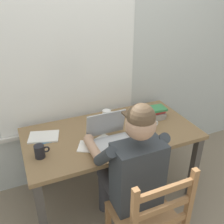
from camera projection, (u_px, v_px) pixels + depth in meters
ground_plane at (111, 192)px, 2.50m from camera, size 8.00×8.00×0.00m
back_wall at (90, 51)px, 2.26m from camera, size 6.00×0.08×2.60m
desk at (111, 140)px, 2.21m from camera, size 1.47×0.76×0.70m
seated_person at (131, 168)px, 1.80m from camera, size 0.50×0.60×1.23m
wooden_chair at (149, 220)px, 1.67m from camera, size 0.42×0.42×0.92m
laptop at (110, 136)px, 2.01m from camera, size 0.33×0.28×0.23m
computer_mouse at (144, 134)px, 2.11m from camera, size 0.06×0.10×0.03m
coffee_mug_white at (107, 115)px, 2.32m from camera, size 0.12×0.08×0.10m
coffee_mug_dark at (40, 151)px, 1.84m from camera, size 0.11×0.07×0.10m
coffee_mug_spare at (150, 125)px, 2.18m from camera, size 0.12×0.08×0.09m
book_stack_main at (156, 113)px, 2.36m from camera, size 0.19×0.14×0.11m
paper_pile_near_laptop at (102, 142)px, 2.02m from camera, size 0.24×0.22×0.01m
paper_pile_back_corner at (94, 147)px, 1.97m from camera, size 0.29×0.25×0.01m
paper_pile_side at (44, 137)px, 2.09m from camera, size 0.28×0.23×0.01m
landscape_photo_print at (45, 140)px, 2.05m from camera, size 0.14×0.11×0.00m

